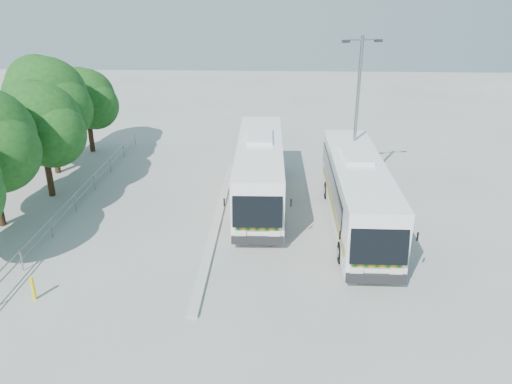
{
  "coord_description": "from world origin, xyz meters",
  "views": [
    {
      "loc": [
        0.66,
        -20.83,
        11.26
      ],
      "look_at": [
        -0.32,
        2.14,
        1.65
      ],
      "focal_mm": 35.0,
      "sensor_mm": 36.0,
      "label": 1
    }
  ],
  "objects_px": {
    "tree_far_d": "(48,98)",
    "coach_main": "(260,169)",
    "tree_far_c": "(42,123)",
    "bollard": "(33,288)",
    "coach_adjacent": "(357,192)",
    "tree_far_e": "(87,98)",
    "lamppost": "(357,112)"
  },
  "relations": [
    {
      "from": "tree_far_c",
      "to": "bollard",
      "type": "xyz_separation_m",
      "value": [
        3.57,
        -10.14,
        -3.76
      ]
    },
    {
      "from": "lamppost",
      "to": "tree_far_c",
      "type": "bearing_deg",
      "value": 168.27
    },
    {
      "from": "coach_main",
      "to": "bollard",
      "type": "relative_size",
      "value": 12.05
    },
    {
      "from": "coach_main",
      "to": "coach_adjacent",
      "type": "height_order",
      "value": "coach_main"
    },
    {
      "from": "tree_far_d",
      "to": "coach_main",
      "type": "distance_m",
      "value": 13.95
    },
    {
      "from": "tree_far_d",
      "to": "coach_adjacent",
      "type": "xyz_separation_m",
      "value": [
        17.99,
        -6.79,
        -3.01
      ]
    },
    {
      "from": "lamppost",
      "to": "tree_far_e",
      "type": "bearing_deg",
      "value": 142.84
    },
    {
      "from": "tree_far_c",
      "to": "bollard",
      "type": "relative_size",
      "value": 6.54
    },
    {
      "from": "tree_far_e",
      "to": "bollard",
      "type": "xyz_separation_m",
      "value": [
        4.07,
        -18.34,
        -3.39
      ]
    },
    {
      "from": "coach_adjacent",
      "to": "bollard",
      "type": "distance_m",
      "value": 15.05
    },
    {
      "from": "tree_far_c",
      "to": "lamppost",
      "type": "bearing_deg",
      "value": 2.33
    },
    {
      "from": "tree_far_d",
      "to": "coach_adjacent",
      "type": "relative_size",
      "value": 0.62
    },
    {
      "from": "tree_far_d",
      "to": "coach_main",
      "type": "relative_size",
      "value": 0.61
    },
    {
      "from": "coach_main",
      "to": "bollard",
      "type": "distance_m",
      "value": 13.1
    },
    {
      "from": "tree_far_c",
      "to": "bollard",
      "type": "bearing_deg",
      "value": -70.62
    },
    {
      "from": "tree_far_c",
      "to": "coach_adjacent",
      "type": "distance_m",
      "value": 17.25
    },
    {
      "from": "tree_far_c",
      "to": "tree_far_d",
      "type": "bearing_deg",
      "value": 107.83
    },
    {
      "from": "tree_far_d",
      "to": "lamppost",
      "type": "xyz_separation_m",
      "value": [
        18.27,
        -3.0,
        0.07
      ]
    },
    {
      "from": "lamppost",
      "to": "coach_main",
      "type": "bearing_deg",
      "value": 174.75
    },
    {
      "from": "tree_far_e",
      "to": "lamppost",
      "type": "bearing_deg",
      "value": -23.11
    },
    {
      "from": "tree_far_e",
      "to": "lamppost",
      "type": "height_order",
      "value": "lamppost"
    },
    {
      "from": "coach_main",
      "to": "coach_adjacent",
      "type": "bearing_deg",
      "value": -32.28
    },
    {
      "from": "tree_far_c",
      "to": "coach_adjacent",
      "type": "bearing_deg",
      "value": -10.41
    },
    {
      "from": "bollard",
      "to": "coach_main",
      "type": "bearing_deg",
      "value": 50.3
    },
    {
      "from": "tree_far_e",
      "to": "coach_main",
      "type": "relative_size",
      "value": 0.5
    },
    {
      "from": "coach_main",
      "to": "lamppost",
      "type": "xyz_separation_m",
      "value": [
        5.19,
        0.8,
        3.07
      ]
    },
    {
      "from": "tree_far_e",
      "to": "coach_main",
      "type": "distance_m",
      "value": 15.07
    },
    {
      "from": "tree_far_d",
      "to": "bollard",
      "type": "xyz_separation_m",
      "value": [
        4.76,
        -13.84,
        -4.32
      ]
    },
    {
      "from": "coach_adjacent",
      "to": "lamppost",
      "type": "bearing_deg",
      "value": 85.74
    },
    {
      "from": "coach_main",
      "to": "coach_adjacent",
      "type": "relative_size",
      "value": 1.0
    },
    {
      "from": "coach_adjacent",
      "to": "lamppost",
      "type": "xyz_separation_m",
      "value": [
        0.29,
        3.78,
        3.07
      ]
    },
    {
      "from": "coach_main",
      "to": "lamppost",
      "type": "distance_m",
      "value": 6.09
    }
  ]
}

